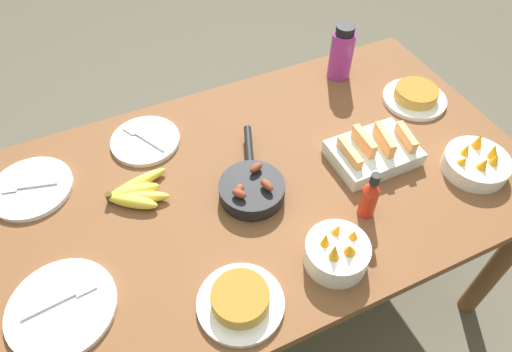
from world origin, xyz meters
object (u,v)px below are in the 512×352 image
empty_plate_far_right (31,188)px  skillet (252,188)px  banana_bunch (135,193)px  melon_tray (374,151)px  fruit_bowl_mango (337,253)px  water_bottle (342,53)px  frittata_plate_center (415,96)px  empty_plate_far_left (145,141)px  empty_plate_near_front (62,308)px  fruit_bowl_citrus (476,163)px  frittata_plate_side (240,301)px  hot_sauce_bottle (370,197)px

empty_plate_far_right → skillet: bearing=-26.3°
skillet → banana_bunch: bearing=88.5°
melon_tray → fruit_bowl_mango: fruit_bowl_mango is taller
banana_bunch → skillet: bearing=-22.8°
water_bottle → banana_bunch: bearing=-163.6°
fruit_bowl_mango → water_bottle: (0.43, 0.69, 0.06)m
frittata_plate_center → empty_plate_far_left: 0.96m
banana_bunch → frittata_plate_center: bearing=0.5°
empty_plate_far_left → empty_plate_far_right: 0.37m
empty_plate_far_left → fruit_bowl_mango: 0.73m
empty_plate_near_front → water_bottle: bearing=25.0°
empty_plate_far_right → fruit_bowl_mango: (0.70, -0.59, 0.03)m
skillet → fruit_bowl_citrus: (0.67, -0.20, 0.00)m
empty_plate_far_left → fruit_bowl_mango: fruit_bowl_mango is taller
frittata_plate_center → fruit_bowl_mango: 0.75m
fruit_bowl_citrus → frittata_plate_side: bearing=-172.9°
frittata_plate_side → empty_plate_far_left: 0.66m
empty_plate_near_front → fruit_bowl_mango: 0.70m
frittata_plate_center → empty_plate_far_right: 1.31m
frittata_plate_center → empty_plate_far_left: size_ratio=1.00×
frittata_plate_side → empty_plate_far_left: bearing=94.9°
empty_plate_far_right → fruit_bowl_mango: fruit_bowl_mango is taller
frittata_plate_center → frittata_plate_side: size_ratio=1.02×
melon_tray → empty_plate_near_front: 0.99m
empty_plate_far_left → skillet: bearing=-56.6°
melon_tray → fruit_bowl_mango: (-0.30, -0.27, 0.01)m
melon_tray → water_bottle: water_bottle is taller
banana_bunch → empty_plate_far_right: size_ratio=0.83×
frittata_plate_side → empty_plate_near_front: size_ratio=0.81×
frittata_plate_center → frittata_plate_side: 0.99m
banana_bunch → frittata_plate_center: 1.03m
frittata_plate_center → hot_sauce_bottle: hot_sauce_bottle is taller
frittata_plate_side → fruit_bowl_citrus: (0.84, 0.11, 0.01)m
banana_bunch → empty_plate_far_left: banana_bunch is taller
banana_bunch → skillet: skillet is taller
empty_plate_near_front → fruit_bowl_citrus: size_ratio=1.35×
fruit_bowl_mango → banana_bunch: bearing=134.4°
water_bottle → hot_sauce_bottle: (-0.27, -0.59, -0.03)m
water_bottle → empty_plate_near_front: bearing=-155.0°
empty_plate_far_right → banana_bunch: bearing=-30.0°
skillet → hot_sauce_bottle: hot_sauce_bottle is taller
empty_plate_far_right → frittata_plate_side: bearing=-54.9°
melon_tray → fruit_bowl_citrus: bearing=-33.7°
melon_tray → empty_plate_far_right: (-1.00, 0.32, -0.02)m
hot_sauce_bottle → fruit_bowl_mango: bearing=-148.5°
hot_sauce_bottle → empty_plate_far_right: bearing=150.2°
melon_tray → frittata_plate_side: melon_tray is taller
empty_plate_near_front → fruit_bowl_citrus: (1.25, -0.07, 0.02)m
frittata_plate_side → hot_sauce_bottle: 0.46m
fruit_bowl_citrus → empty_plate_far_right: bearing=158.5°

